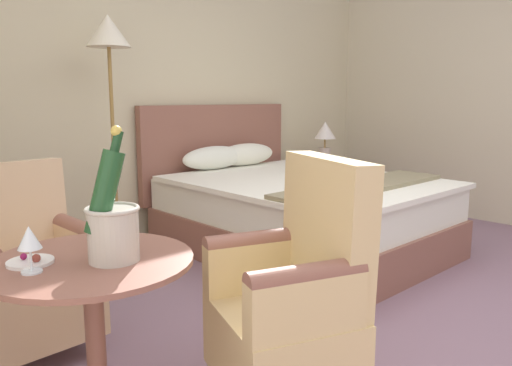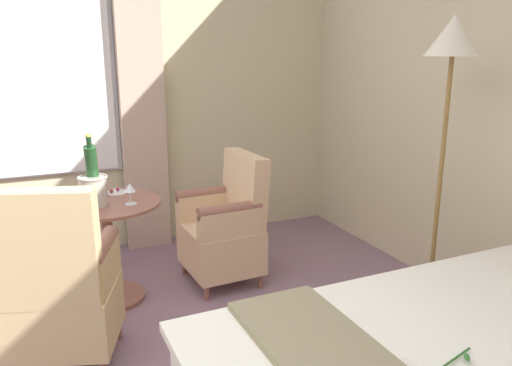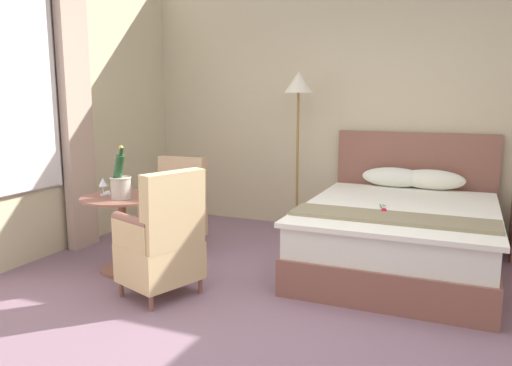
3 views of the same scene
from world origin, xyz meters
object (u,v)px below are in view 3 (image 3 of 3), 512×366
(side_table_round, at_px, (123,225))
(floor_lamp_brass, at_px, (298,100))
(armchair_facing_bed, at_px, (163,243))
(snack_plate, at_px, (113,192))
(armchair_by_window, at_px, (175,209))
(wine_glass_near_edge, at_px, (103,183))
(bed, at_px, (400,231))
(champagne_bucket, at_px, (120,183))
(wine_glass_near_bucket, at_px, (142,184))

(side_table_round, bearing_deg, floor_lamp_brass, 60.39)
(armchair_facing_bed, bearing_deg, snack_plate, 151.83)
(armchair_by_window, bearing_deg, wine_glass_near_edge, -105.98)
(side_table_round, relative_size, wine_glass_near_edge, 4.61)
(bed, xyz_separation_m, armchair_by_window, (-2.26, -0.31, 0.07))
(snack_plate, height_order, armchair_facing_bed, armchair_facing_bed)
(bed, xyz_separation_m, champagne_bucket, (-2.24, -1.20, 0.50))
(bed, height_order, champagne_bucket, bed)
(bed, xyz_separation_m, side_table_round, (-2.29, -1.13, 0.09))
(side_table_round, relative_size, champagne_bucket, 1.53)
(side_table_round, height_order, armchair_by_window, armchair_by_window)
(champagne_bucket, height_order, snack_plate, champagne_bucket)
(bed, height_order, wine_glass_near_bucket, bed)
(floor_lamp_brass, xyz_separation_m, armchair_by_window, (-1.00, -1.01, -1.13))
(wine_glass_near_edge, xyz_separation_m, armchair_facing_bed, (0.86, -0.35, -0.36))
(snack_plate, bearing_deg, armchair_by_window, 74.13)
(bed, bearing_deg, champagne_bucket, -151.77)
(side_table_round, height_order, armchair_facing_bed, armchair_facing_bed)
(champagne_bucket, distance_m, snack_plate, 0.31)
(bed, relative_size, snack_plate, 14.35)
(wine_glass_near_edge, distance_m, snack_plate, 0.14)
(wine_glass_near_bucket, distance_m, wine_glass_near_edge, 0.35)
(snack_plate, relative_size, armchair_by_window, 0.16)
(champagne_bucket, bearing_deg, floor_lamp_brass, 62.49)
(wine_glass_near_bucket, height_order, wine_glass_near_edge, wine_glass_near_edge)
(side_table_round, bearing_deg, armchair_facing_bed, -28.14)
(floor_lamp_brass, bearing_deg, wine_glass_near_bucket, -118.56)
(wine_glass_near_bucket, bearing_deg, floor_lamp_brass, 61.44)
(side_table_round, height_order, wine_glass_near_edge, wine_glass_near_edge)
(snack_plate, bearing_deg, armchair_facing_bed, -28.17)
(wine_glass_near_bucket, height_order, armchair_by_window, armchair_by_window)
(floor_lamp_brass, relative_size, wine_glass_near_edge, 11.88)
(floor_lamp_brass, xyz_separation_m, side_table_round, (-1.04, -1.83, -1.11))
(floor_lamp_brass, relative_size, wine_glass_near_bucket, 13.17)
(snack_plate, height_order, armchair_by_window, armchair_by_window)
(wine_glass_near_bucket, bearing_deg, bed, 24.52)
(bed, xyz_separation_m, snack_plate, (-2.46, -1.04, 0.37))
(champagne_bucket, distance_m, wine_glass_near_bucket, 0.23)
(side_table_round, distance_m, wine_glass_near_bucket, 0.41)
(bed, bearing_deg, floor_lamp_brass, 150.90)
(floor_lamp_brass, relative_size, side_table_round, 2.57)
(side_table_round, xyz_separation_m, armchair_facing_bed, (0.66, -0.35, 0.02))
(wine_glass_near_edge, bearing_deg, armchair_facing_bed, -22.29)
(armchair_by_window, height_order, armchair_facing_bed, armchair_facing_bed)
(floor_lamp_brass, relative_size, snack_plate, 11.94)
(side_table_round, xyz_separation_m, wine_glass_near_bucket, (0.12, 0.14, 0.37))
(wine_glass_near_edge, bearing_deg, side_table_round, 0.14)
(side_table_round, distance_m, champagne_bucket, 0.41)
(wine_glass_near_bucket, xyz_separation_m, armchair_by_window, (-0.09, 0.68, -0.39))
(bed, height_order, wine_glass_near_edge, bed)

